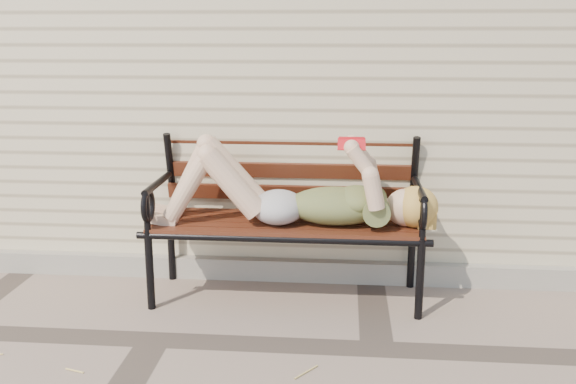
# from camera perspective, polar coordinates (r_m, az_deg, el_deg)

# --- Properties ---
(ground) EXTENTS (80.00, 80.00, 0.00)m
(ground) POSITION_cam_1_polar(r_m,az_deg,el_deg) (3.79, -11.79, -12.73)
(ground) COLOR gray
(ground) RESTS_ON ground
(house_wall) EXTENTS (8.00, 4.00, 3.00)m
(house_wall) POSITION_cam_1_polar(r_m,az_deg,el_deg) (6.32, -4.57, 12.26)
(house_wall) COLOR beige
(house_wall) RESTS_ON ground
(foundation_strip) EXTENTS (8.00, 0.10, 0.15)m
(foundation_strip) POSITION_cam_1_polar(r_m,az_deg,el_deg) (4.62, -8.40, -6.58)
(foundation_strip) COLOR gray
(foundation_strip) RESTS_ON ground
(garden_bench) EXTENTS (1.88, 0.75, 1.21)m
(garden_bench) POSITION_cam_1_polar(r_m,az_deg,el_deg) (4.15, -0.02, -0.00)
(garden_bench) COLOR black
(garden_bench) RESTS_ON ground
(reading_woman) EXTENTS (1.77, 0.40, 0.56)m
(reading_woman) POSITION_cam_1_polar(r_m,az_deg,el_deg) (4.00, 0.01, 0.05)
(reading_woman) COLOR #09313F
(reading_woman) RESTS_ON ground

